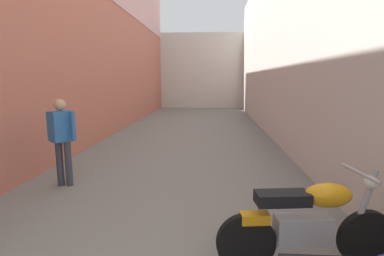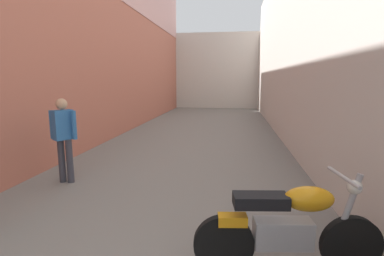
# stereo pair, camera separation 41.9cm
# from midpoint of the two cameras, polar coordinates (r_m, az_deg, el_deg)

# --- Properties ---
(ground_plane) EXTENTS (36.80, 36.80, 0.00)m
(ground_plane) POSITION_cam_midpoint_polar(r_m,az_deg,el_deg) (7.28, 0.20, -5.63)
(ground_plane) COLOR slate
(building_left) EXTENTS (0.45, 20.80, 8.13)m
(building_left) POSITION_cam_midpoint_polar(r_m,az_deg,el_deg) (9.98, -16.01, 21.94)
(building_left) COLOR #B76651
(building_left) RESTS_ON ground
(building_right) EXTENTS (0.45, 20.80, 6.32)m
(building_right) POSITION_cam_midpoint_polar(r_m,az_deg,el_deg) (9.24, 21.10, 16.72)
(building_right) COLOR beige
(building_right) RESTS_ON ground
(building_far_end) EXTENTS (8.40, 2.00, 4.89)m
(building_far_end) POSITION_cam_midpoint_polar(r_m,az_deg,el_deg) (20.39, 5.65, 11.04)
(building_far_end) COLOR beige
(building_far_end) RESTS_ON ground
(motorcycle_fourth) EXTENTS (1.84, 0.58, 1.04)m
(motorcycle_fourth) POSITION_cam_midpoint_polar(r_m,az_deg,el_deg) (3.19, 22.38, -17.42)
(motorcycle_fourth) COLOR black
(motorcycle_fourth) RESTS_ON ground
(pedestrian_further_down) EXTENTS (0.52, 0.39, 1.57)m
(pedestrian_further_down) POSITION_cam_midpoint_polar(r_m,az_deg,el_deg) (5.71, -22.02, -1.14)
(pedestrian_further_down) COLOR #383842
(pedestrian_further_down) RESTS_ON ground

